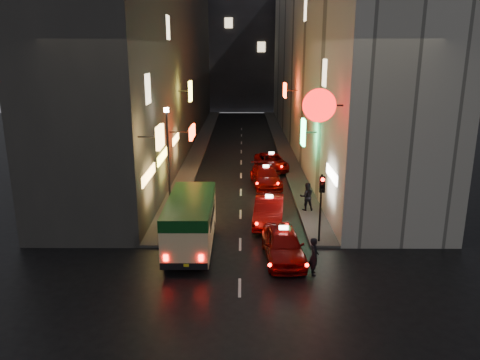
{
  "coord_description": "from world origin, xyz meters",
  "views": [
    {
      "loc": [
        0.1,
        -13.47,
        9.5
      ],
      "look_at": [
        -0.03,
        13.0,
        2.14
      ],
      "focal_mm": 35.0,
      "sensor_mm": 36.0,
      "label": 1
    }
  ],
  "objects_px": {
    "traffic_light": "(322,194)",
    "pedestrian_crossing": "(314,254)",
    "lamp_post": "(168,154)",
    "taxi_near": "(283,242)",
    "minibus": "(191,218)"
  },
  "relations": [
    {
      "from": "minibus",
      "to": "pedestrian_crossing",
      "type": "relative_size",
      "value": 3.15
    },
    {
      "from": "minibus",
      "to": "lamp_post",
      "type": "distance_m",
      "value": 5.77
    },
    {
      "from": "taxi_near",
      "to": "pedestrian_crossing",
      "type": "height_order",
      "value": "pedestrian_crossing"
    },
    {
      "from": "minibus",
      "to": "traffic_light",
      "type": "xyz_separation_m",
      "value": [
        6.41,
        0.56,
        1.04
      ]
    },
    {
      "from": "taxi_near",
      "to": "pedestrian_crossing",
      "type": "bearing_deg",
      "value": -51.63
    },
    {
      "from": "minibus",
      "to": "traffic_light",
      "type": "height_order",
      "value": "traffic_light"
    },
    {
      "from": "minibus",
      "to": "traffic_light",
      "type": "bearing_deg",
      "value": 4.95
    },
    {
      "from": "lamp_post",
      "to": "taxi_near",
      "type": "bearing_deg",
      "value": -45.03
    },
    {
      "from": "traffic_light",
      "to": "pedestrian_crossing",
      "type": "bearing_deg",
      "value": -103.35
    },
    {
      "from": "minibus",
      "to": "pedestrian_crossing",
      "type": "distance_m",
      "value": 6.29
    },
    {
      "from": "minibus",
      "to": "pedestrian_crossing",
      "type": "height_order",
      "value": "minibus"
    },
    {
      "from": "taxi_near",
      "to": "traffic_light",
      "type": "relative_size",
      "value": 1.6
    },
    {
      "from": "minibus",
      "to": "taxi_near",
      "type": "height_order",
      "value": "minibus"
    },
    {
      "from": "minibus",
      "to": "taxi_near",
      "type": "distance_m",
      "value": 4.65
    },
    {
      "from": "taxi_near",
      "to": "lamp_post",
      "type": "height_order",
      "value": "lamp_post"
    }
  ]
}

